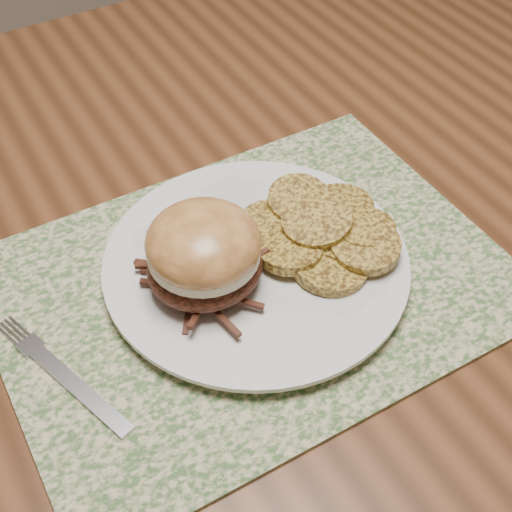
{
  "coord_description": "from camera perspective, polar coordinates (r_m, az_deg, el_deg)",
  "views": [
    {
      "loc": [
        -0.28,
        -0.47,
        1.24
      ],
      "look_at": [
        -0.07,
        -0.11,
        0.79
      ],
      "focal_mm": 50.0,
      "sensor_mm": 36.0,
      "label": 1
    }
  ],
  "objects": [
    {
      "name": "roasted_potatoes",
      "position": [
        0.65,
        5.45,
        1.99
      ],
      "size": [
        0.15,
        0.17,
        0.04
      ],
      "color": "#AC8C32",
      "rests_on": "dinner_plate"
    },
    {
      "name": "pork_sandwich",
      "position": [
        0.6,
        -4.19,
        0.23
      ],
      "size": [
        0.11,
        0.11,
        0.08
      ],
      "rotation": [
        0.0,
        0.0,
        0.1
      ],
      "color": "black",
      "rests_on": "dinner_plate"
    },
    {
      "name": "placemat",
      "position": [
        0.64,
        -0.36,
        -2.14
      ],
      "size": [
        0.45,
        0.33,
        0.0
      ],
      "primitive_type": "cube",
      "color": "#416333",
      "rests_on": "dining_table"
    },
    {
      "name": "dinner_plate",
      "position": [
        0.65,
        0.01,
        -0.7
      ],
      "size": [
        0.26,
        0.26,
        0.02
      ],
      "primitive_type": "cylinder",
      "color": "silver",
      "rests_on": "placemat"
    },
    {
      "name": "ground",
      "position": [
        1.35,
        0.45,
        -19.32
      ],
      "size": [
        3.5,
        3.5,
        0.0
      ],
      "primitive_type": "plane",
      "color": "#4F301B",
      "rests_on": "ground"
    },
    {
      "name": "fork",
      "position": [
        0.6,
        -15.32,
        -9.03
      ],
      "size": [
        0.06,
        0.16,
        0.0
      ],
      "rotation": [
        0.0,
        0.0,
        0.32
      ],
      "color": "silver",
      "rests_on": "placemat"
    },
    {
      "name": "dining_table",
      "position": [
        0.79,
        0.73,
        0.79
      ],
      "size": [
        1.5,
        0.9,
        0.75
      ],
      "color": "brown",
      "rests_on": "ground"
    }
  ]
}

